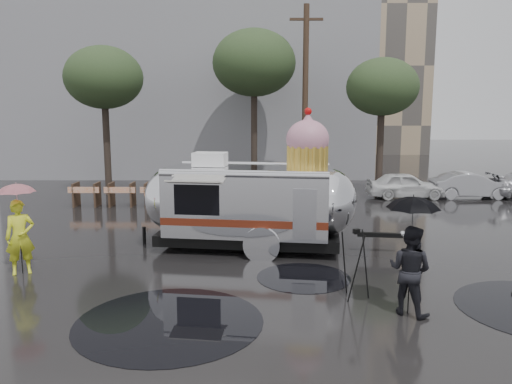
{
  "coord_description": "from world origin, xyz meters",
  "views": [
    {
      "loc": [
        0.15,
        -10.74,
        3.98
      ],
      "look_at": [
        0.12,
        3.49,
        1.66
      ],
      "focal_mm": 35.0,
      "sensor_mm": 36.0,
      "label": 1
    }
  ],
  "objects_px": {
    "tripod": "(356,257)",
    "airstream_trailer": "(252,199)",
    "person_left": "(20,237)",
    "person_right": "(410,270)"
  },
  "relations": [
    {
      "from": "person_left",
      "to": "tripod",
      "type": "xyz_separation_m",
      "value": [
        7.92,
        -1.61,
        -0.02
      ]
    },
    {
      "from": "airstream_trailer",
      "to": "person_left",
      "type": "height_order",
      "value": "airstream_trailer"
    },
    {
      "from": "airstream_trailer",
      "to": "person_right",
      "type": "height_order",
      "value": "airstream_trailer"
    },
    {
      "from": "tripod",
      "to": "person_right",
      "type": "bearing_deg",
      "value": -67.09
    },
    {
      "from": "airstream_trailer",
      "to": "tripod",
      "type": "bearing_deg",
      "value": -52.56
    },
    {
      "from": "person_left",
      "to": "tripod",
      "type": "bearing_deg",
      "value": -38.81
    },
    {
      "from": "person_right",
      "to": "tripod",
      "type": "distance_m",
      "value": 1.24
    },
    {
      "from": "tripod",
      "to": "person_left",
      "type": "bearing_deg",
      "value": 144.95
    },
    {
      "from": "tripod",
      "to": "airstream_trailer",
      "type": "bearing_deg",
      "value": 95.93
    },
    {
      "from": "airstream_trailer",
      "to": "tripod",
      "type": "relative_size",
      "value": 5.02
    }
  ]
}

